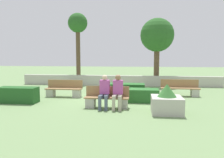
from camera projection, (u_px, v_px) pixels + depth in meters
ground_plane at (110, 99)px, 10.37m from camera, size 60.00×60.00×0.00m
perimeter_wall at (119, 81)px, 14.87m from camera, size 13.50×0.30×0.69m
bench_front at (107, 100)px, 8.62m from camera, size 1.75×0.48×0.83m
bench_left_side at (180, 90)px, 11.08m from camera, size 1.90×0.48×0.83m
bench_right_side at (64, 90)px, 10.90m from camera, size 1.81×0.49×0.83m
person_seated_man at (104, 90)px, 8.45m from camera, size 0.38×0.64×1.30m
person_seated_woman at (118, 90)px, 8.39m from camera, size 0.38×0.64×1.32m
hedge_block_near_left at (123, 90)px, 10.90m from camera, size 2.14×0.77×0.66m
hedge_block_near_right at (18, 95)px, 9.54m from camera, size 1.69×0.65×0.68m
hedge_block_mid_left at (141, 95)px, 9.74m from camera, size 1.59×0.78×0.57m
planter_corner_left at (167, 101)px, 7.80m from camera, size 1.07×1.07×1.05m
tree_leftmost at (78, 27)px, 15.96m from camera, size 1.42×1.42×5.14m
tree_center_left at (157, 36)px, 15.17m from camera, size 2.33×2.33×4.64m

